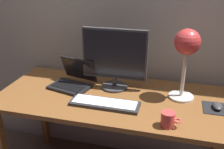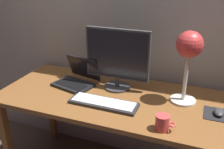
% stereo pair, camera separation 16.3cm
% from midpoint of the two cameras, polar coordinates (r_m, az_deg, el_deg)
% --- Properties ---
extents(back_wall, '(4.80, 0.06, 2.60)m').
position_cam_midpoint_polar(back_wall, '(1.95, 1.35, 15.43)').
color(back_wall, '#9E998E').
rests_on(back_wall, ground).
extents(desk, '(1.60, 0.70, 0.74)m').
position_cam_midpoint_polar(desk, '(1.79, -1.84, -7.14)').
color(desk, brown).
rests_on(desk, ground).
extents(monitor, '(0.45, 0.19, 0.43)m').
position_cam_midpoint_polar(monitor, '(1.78, -2.07, 3.74)').
color(monitor, '#38383A').
rests_on(monitor, desk).
extents(keyboard_main, '(0.44, 0.14, 0.03)m').
position_cam_midpoint_polar(keyboard_main, '(1.65, -4.47, -6.43)').
color(keyboard_main, '#28282B').
rests_on(keyboard_main, desk).
extents(laptop, '(0.33, 0.31, 0.20)m').
position_cam_midpoint_polar(laptop, '(1.91, -10.78, -0.86)').
color(laptop, black).
rests_on(laptop, desk).
extents(desk_lamp, '(0.16, 0.16, 0.47)m').
position_cam_midpoint_polar(desk_lamp, '(1.64, 13.39, 5.62)').
color(desk_lamp, beige).
rests_on(desk_lamp, desk).
extents(mousepad, '(0.20, 0.16, 0.00)m').
position_cam_midpoint_polar(mousepad, '(1.71, 20.09, -7.11)').
color(mousepad, black).
rests_on(mousepad, desk).
extents(mouse, '(0.06, 0.10, 0.03)m').
position_cam_midpoint_polar(mouse, '(1.69, 19.67, -6.64)').
color(mouse, '#38383A').
rests_on(mouse, mousepad).
extents(coffee_mug, '(0.11, 0.08, 0.09)m').
position_cam_midpoint_polar(coffee_mug, '(1.44, 9.05, -9.82)').
color(coffee_mug, '#CC3F3F').
rests_on(coffee_mug, desk).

